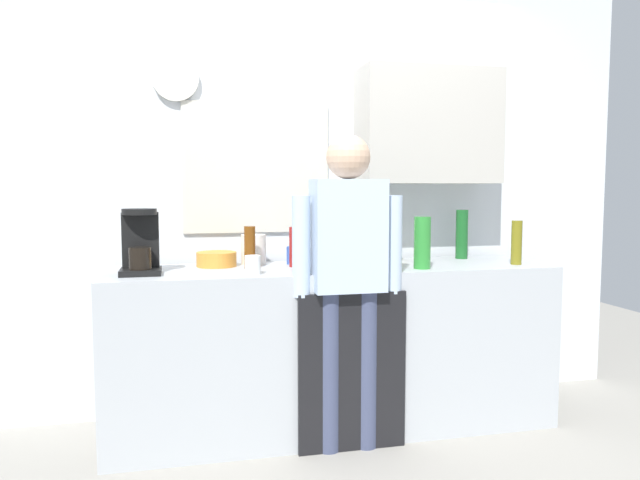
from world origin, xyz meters
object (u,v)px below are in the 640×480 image
dish_soap (396,248)px  cup_white_mug (253,265)px  mixing_bowl (217,259)px  bottle_clear_soda (422,243)px  cup_blue_mug (294,255)px  bottle_red_vinegar (295,247)px  bottle_olive_oil (517,243)px  person_at_sink (348,266)px  storage_canister (254,250)px  bottle_amber_beer (250,248)px  bottle_dark_sauce (337,247)px  bottle_green_wine (462,234)px  coffee_maker (140,245)px  potted_plant (352,243)px

dish_soap → cup_white_mug: bearing=-157.4°
mixing_bowl → bottle_clear_soda: bearing=-18.1°
cup_blue_mug → mixing_bowl: 0.44m
bottle_red_vinegar → mixing_bowl: size_ratio=1.00×
bottle_olive_oil → bottle_red_vinegar: (-1.24, 0.19, -0.02)m
bottle_red_vinegar → person_at_sink: bearing=-59.6°
bottle_clear_soda → cup_blue_mug: bottle_clear_soda is taller
bottle_red_vinegar → storage_canister: (-0.21, 0.15, -0.02)m
cup_blue_mug → person_at_sink: bearing=-68.0°
bottle_amber_beer → mixing_bowl: bottle_amber_beer is taller
bottle_dark_sauce → bottle_amber_beer: bottle_amber_beer is taller
dish_soap → bottle_clear_soda: bearing=-88.7°
bottle_olive_oil → bottle_green_wine: (-0.17, 0.34, 0.02)m
bottle_dark_sauce → cup_blue_mug: 0.26m
bottle_olive_oil → cup_blue_mug: 1.26m
storage_canister → dish_soap: bearing=-1.1°
coffee_maker → bottle_olive_oil: (2.05, -0.10, -0.02)m
storage_canister → person_at_sink: (0.41, -0.50, -0.04)m
bottle_red_vinegar → bottle_amber_beer: bearing=-171.5°
cup_white_mug → person_at_sink: (0.47, -0.11, -0.00)m
bottle_green_wine → cup_white_mug: 1.39m
bottle_clear_soda → cup_white_mug: bottle_clear_soda is taller
bottle_green_wine → person_at_sink: (-0.87, -0.49, -0.11)m
potted_plant → person_at_sink: (-0.10, -0.26, -0.09)m
cup_white_mug → mixing_bowl: size_ratio=0.43×
potted_plant → storage_canister: 0.57m
bottle_dark_sauce → bottle_clear_soda: (0.38, -0.34, 0.05)m
potted_plant → cup_blue_mug: bearing=143.8°
bottle_green_wine → bottle_clear_soda: bearing=-137.9°
cup_white_mug → storage_canister: 0.40m
bottle_olive_oil → storage_canister: bottle_olive_oil is taller
bottle_green_wine → potted_plant: 0.81m
bottle_clear_soda → mixing_bowl: (-1.07, 0.35, -0.10)m
storage_canister → bottle_red_vinegar: bearing=-36.0°
bottle_amber_beer → dish_soap: bearing=11.0°
potted_plant → bottle_amber_beer: bearing=174.6°
cup_white_mug → mixing_bowl: (-0.16, 0.35, -0.01)m
bottle_red_vinegar → cup_white_mug: 0.36m
bottle_amber_beer → mixing_bowl: 0.24m
bottle_green_wine → storage_canister: bearing=179.7°
bottle_dark_sauce → bottle_green_wine: bottle_green_wine is taller
potted_plant → bottle_olive_oil: bearing=-6.2°
bottle_green_wine → dish_soap: bottle_green_wine is taller
bottle_red_vinegar → cup_blue_mug: (0.02, 0.12, -0.06)m
bottle_dark_sauce → cup_blue_mug: bearing=177.9°
coffee_maker → bottle_olive_oil: bearing=-2.9°
bottle_clear_soda → storage_canister: (-0.86, 0.39, -0.05)m
person_at_sink → bottle_clear_soda: bearing=21.1°
coffee_maker → bottle_red_vinegar: coffee_maker is taller
potted_plant → storage_canister: (-0.51, 0.24, -0.05)m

